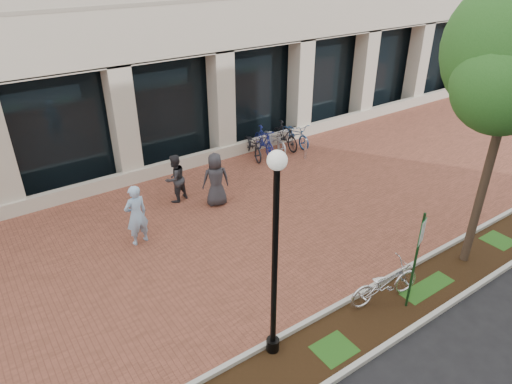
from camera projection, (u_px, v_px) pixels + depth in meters
ground at (250, 220)px, 14.43m from camera, size 120.00×120.00×0.00m
brick_plaza at (250, 219)px, 14.43m from camera, size 40.00×9.00×0.01m
planting_strip at (375, 318)px, 10.64m from camera, size 40.00×1.50×0.01m
curb_plaza_side at (352, 298)px, 11.15m from camera, size 40.00×0.12×0.12m
curb_street_side at (401, 336)px, 10.07m from camera, size 40.00×0.12×0.12m
parking_sign at (418, 250)px, 10.19m from camera, size 0.34×0.07×2.62m
lamppost at (275, 250)px, 8.55m from camera, size 0.36×0.36×4.66m
locked_bicycle at (385, 283)px, 10.95m from camera, size 2.04×0.98×1.03m
pedestrian_left at (136, 215)px, 12.88m from camera, size 0.74×0.54×1.86m
pedestrian_mid at (175, 179)px, 15.11m from camera, size 0.96×0.85×1.67m
pedestrian_right at (216, 180)px, 14.87m from camera, size 1.03×0.82×1.83m
bollard at (306, 148)px, 18.30m from camera, size 0.12×0.12×0.89m
bike_rack_cluster at (275, 139)px, 18.98m from camera, size 3.14×2.05×1.13m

